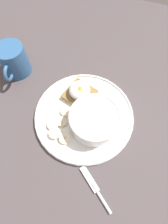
% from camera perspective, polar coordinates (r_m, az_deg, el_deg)
% --- Properties ---
extents(ground_plane, '(1.20, 1.20, 0.02)m').
position_cam_1_polar(ground_plane, '(0.53, 0.00, -1.87)').
color(ground_plane, '#484041').
rests_on(ground_plane, ground).
extents(plate, '(0.29, 0.29, 0.02)m').
position_cam_1_polar(plate, '(0.51, 0.00, -1.06)').
color(plate, white).
rests_on(plate, ground_plane).
extents(oatmeal_bowl, '(0.14, 0.14, 0.06)m').
position_cam_1_polar(oatmeal_bowl, '(0.47, 3.34, -2.70)').
color(oatmeal_bowl, white).
rests_on(oatmeal_bowl, plate).
extents(toast_slice, '(0.10, 0.10, 0.02)m').
position_cam_1_polar(toast_slice, '(0.53, -1.39, 5.78)').
color(toast_slice, olive).
rests_on(toast_slice, plate).
extents(poached_egg, '(0.08, 0.07, 0.04)m').
position_cam_1_polar(poached_egg, '(0.51, -1.43, 7.16)').
color(poached_egg, white).
rests_on(poached_egg, toast_slice).
extents(banana_slice_front, '(0.04, 0.04, 0.01)m').
position_cam_1_polar(banana_slice_front, '(0.50, -10.18, -4.16)').
color(banana_slice_front, '#F6ECBE').
rests_on(banana_slice_front, plate).
extents(banana_slice_left, '(0.04, 0.04, 0.02)m').
position_cam_1_polar(banana_slice_left, '(0.48, -6.15, -8.47)').
color(banana_slice_left, '#F0E9C6').
rests_on(banana_slice_left, plate).
extents(banana_slice_back, '(0.04, 0.04, 0.01)m').
position_cam_1_polar(banana_slice_back, '(0.51, -5.86, 0.14)').
color(banana_slice_back, beige).
rests_on(banana_slice_back, plate).
extents(banana_slice_right, '(0.04, 0.04, 0.01)m').
position_cam_1_polar(banana_slice_right, '(0.50, -7.19, -3.28)').
color(banana_slice_right, beige).
rests_on(banana_slice_right, plate).
extents(banana_slice_inner, '(0.04, 0.04, 0.01)m').
position_cam_1_polar(banana_slice_inner, '(0.49, -9.53, -6.92)').
color(banana_slice_inner, beige).
rests_on(banana_slice_inner, plate).
extents(coffee_mug, '(0.12, 0.09, 0.10)m').
position_cam_1_polar(coffee_mug, '(0.61, -21.97, 15.35)').
color(coffee_mug, '#2F5C8D').
rests_on(coffee_mug, ground_plane).
extents(knife, '(0.09, 0.11, 0.01)m').
position_cam_1_polar(knife, '(0.47, 3.91, -23.86)').
color(knife, silver).
rests_on(knife, ground_plane).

